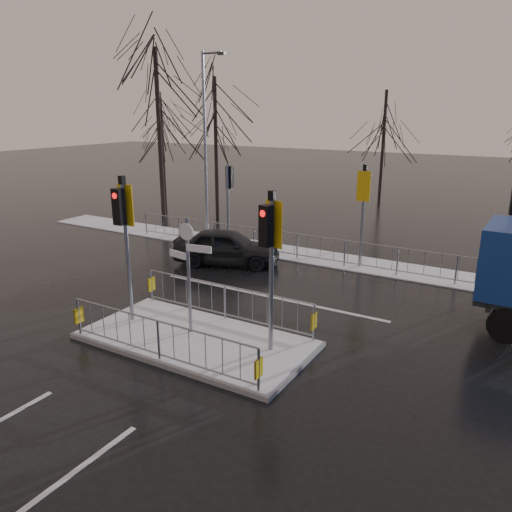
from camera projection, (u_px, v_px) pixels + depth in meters
The scene contains 11 objects.
ground at pixel (196, 342), 12.92m from camera, with size 120.00×120.00×0.00m, color black.
snow_verge at pixel (326, 259), 20.01m from camera, with size 30.00×2.00×0.04m, color white.
lane_markings at pixel (188, 347), 12.64m from camera, with size 8.00×11.38×0.01m.
traffic_island at pixel (195, 328), 12.82m from camera, with size 6.00×3.04×4.15m.
far_kerb_fixtures at pixel (329, 238), 19.16m from camera, with size 18.00×0.65×3.83m.
car_far_lane at pixel (227, 247), 19.20m from camera, with size 1.64×4.07×1.39m, color black.
tree_near_a at pixel (158, 102), 25.38m from camera, with size 4.75×4.75×8.97m.
tree_near_b at pixel (215, 122), 25.67m from camera, with size 4.00×4.00×7.55m.
tree_near_c at pixel (162, 132), 28.88m from camera, with size 3.50×3.50×6.61m.
tree_far_a at pixel (384, 125), 30.68m from camera, with size 3.75×3.75×7.08m.
street_lamp_left at pixel (206, 139), 22.62m from camera, with size 1.25×0.18×8.20m.
Camera 1 is at (7.33, -9.32, 5.81)m, focal length 35.00 mm.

